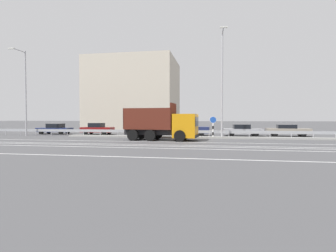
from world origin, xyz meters
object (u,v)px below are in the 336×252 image
street_lamp_1 (222,80)px  parked_car_4 (242,130)px  median_road_sign (213,127)px  parked_car_2 (146,129)px  parked_car_1 (97,129)px  parked_car_0 (55,129)px  parked_car_3 (189,129)px  parked_car_5 (288,130)px  street_lamp_0 (25,89)px  dump_truck (170,127)px

street_lamp_1 → parked_car_4: (2.53, 4.46, -5.30)m
median_road_sign → street_lamp_1: 4.89m
parked_car_2 → parked_car_1: bearing=93.0°
parked_car_0 → parked_car_2: bearing=-90.4°
parked_car_3 → parked_car_4: size_ratio=1.07×
median_road_sign → parked_car_4: (3.43, 4.21, -0.50)m
parked_car_2 → parked_car_3: (5.51, -0.11, 0.03)m
parked_car_1 → parked_car_5: parked_car_1 is taller
parked_car_0 → parked_car_5: (29.28, 0.64, 0.01)m
street_lamp_0 → street_lamp_1: size_ratio=0.92×
parked_car_5 → street_lamp_1: bearing=-54.3°
parked_car_0 → parked_car_1: parked_car_1 is taller
median_road_sign → street_lamp_1: size_ratio=0.21×
parked_car_5 → parked_car_0: bearing=-84.5°
dump_truck → parked_car_4: 10.63m
dump_truck → median_road_sign: bearing=133.6°
parked_car_0 → parked_car_3: parked_car_3 is taller
dump_truck → street_lamp_1: size_ratio=0.66×
street_lamp_0 → median_road_sign: bearing=0.0°
parked_car_2 → parked_car_4: parked_car_2 is taller
street_lamp_1 → parked_car_4: size_ratio=2.42×
street_lamp_1 → parked_car_0: size_ratio=2.44×
parked_car_0 → parked_car_5: size_ratio=0.92×
street_lamp_0 → parked_car_5: (30.66, 4.45, -4.85)m
parked_car_0 → parked_car_4: (24.16, 0.41, -0.00)m
parked_car_3 → parked_car_5: (11.39, 0.41, -0.06)m
street_lamp_0 → street_lamp_1: 23.02m
dump_truck → parked_car_1: (-10.73, 7.23, -0.55)m
parked_car_1 → street_lamp_0: bearing=-61.5°
street_lamp_1 → parked_car_3: 7.73m
dump_truck → parked_car_0: bearing=-109.0°
parked_car_3 → parked_car_5: parked_car_3 is taller
parked_car_2 → parked_car_4: size_ratio=1.02×
street_lamp_0 → parked_car_3: (19.27, 4.04, -4.78)m
street_lamp_0 → parked_car_4: size_ratio=2.24×
dump_truck → parked_car_4: size_ratio=1.59×
parked_car_0 → parked_car_5: parked_car_0 is taller
parked_car_4 → street_lamp_0: bearing=-83.6°
street_lamp_0 → parked_car_5: 31.36m
median_road_sign → street_lamp_1: bearing=-15.7°
dump_truck → parked_car_1: dump_truck is taller
parked_car_1 → parked_car_2: parked_car_1 is taller
dump_truck → parked_car_3: 7.47m
parked_car_2 → parked_car_3: 5.51m
median_road_sign → street_lamp_1: street_lamp_1 is taller
dump_truck → median_road_sign: size_ratio=3.12×
dump_truck → street_lamp_0: bearing=-96.2°
parked_car_4 → dump_truck: bearing=-47.8°
median_road_sign → parked_car_5: size_ratio=0.47×
parked_car_5 → parked_car_2: bearing=-84.8°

